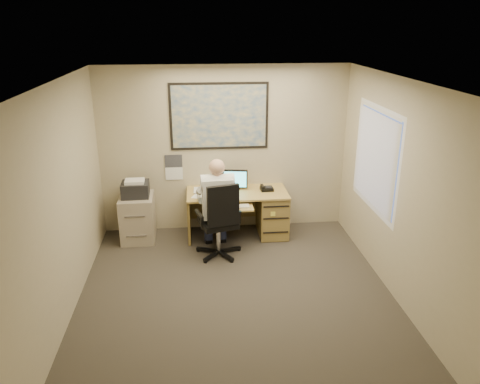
{
  "coord_description": "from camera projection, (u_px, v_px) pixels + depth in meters",
  "views": [
    {
      "loc": [
        -0.46,
        -5.09,
        3.32
      ],
      "look_at": [
        0.17,
        1.3,
        0.96
      ],
      "focal_mm": 35.0,
      "sensor_mm": 36.0,
      "label": 1
    }
  ],
  "objects": [
    {
      "name": "wall_calendar",
      "position": [
        174.0,
        167.0,
        7.59
      ],
      "size": [
        0.28,
        0.01,
        0.42
      ],
      "primitive_type": "cube",
      "color": "white",
      "rests_on": "room_shell"
    },
    {
      "name": "filing_cabinet",
      "position": [
        137.0,
        214.0,
        7.43
      ],
      "size": [
        0.53,
        0.63,
        1.01
      ],
      "rotation": [
        0.0,
        0.0,
        0.02
      ],
      "color": "#A79986",
      "rests_on": "ground"
    },
    {
      "name": "room_shell",
      "position": [
        237.0,
        199.0,
        5.48
      ],
      "size": [
        4.0,
        4.5,
        2.7
      ],
      "color": "#363129",
      "rests_on": "ground"
    },
    {
      "name": "window_blinds",
      "position": [
        376.0,
        159.0,
        6.34
      ],
      "size": [
        0.06,
        1.4,
        1.3
      ],
      "primitive_type": null,
      "color": "beige",
      "rests_on": "room_shell"
    },
    {
      "name": "office_chair",
      "position": [
        218.0,
        235.0,
        6.91
      ],
      "size": [
        0.86,
        0.86,
        1.18
      ],
      "rotation": [
        0.0,
        0.0,
        0.26
      ],
      "color": "black",
      "rests_on": "ground"
    },
    {
      "name": "person",
      "position": [
        218.0,
        208.0,
        6.85
      ],
      "size": [
        0.67,
        0.91,
        1.48
      ],
      "primitive_type": null,
      "rotation": [
        0.0,
        0.0,
        0.06
      ],
      "color": "white",
      "rests_on": "office_chair"
    },
    {
      "name": "world_map",
      "position": [
        219.0,
        116.0,
        7.37
      ],
      "size": [
        1.56,
        0.03,
        1.06
      ],
      "primitive_type": "cube",
      "color": "#1E4C93",
      "rests_on": "room_shell"
    },
    {
      "name": "desk",
      "position": [
        257.0,
        209.0,
        7.61
      ],
      "size": [
        1.6,
        0.97,
        1.07
      ],
      "color": "tan",
      "rests_on": "ground"
    }
  ]
}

